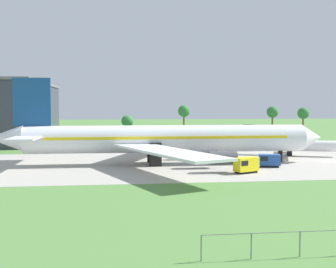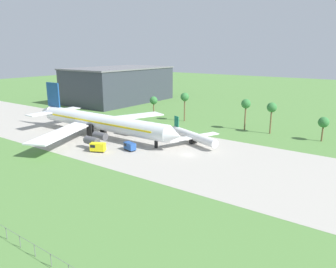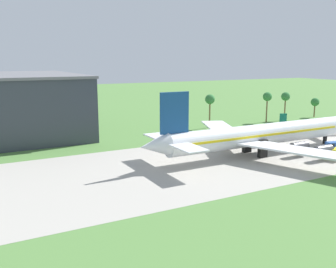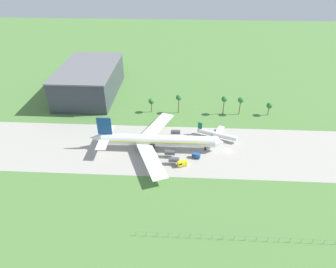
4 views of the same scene
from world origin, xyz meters
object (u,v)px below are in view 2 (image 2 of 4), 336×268
(jet_airliner, at_px, (99,122))
(fuel_truck, at_px, (97,147))
(terminal_building, at_px, (119,85))
(baggage_tug, at_px, (130,146))
(regional_aircraft, at_px, (193,136))

(jet_airliner, bearing_deg, fuel_truck, -44.96)
(fuel_truck, distance_m, terminal_building, 101.35)
(baggage_tug, bearing_deg, fuel_truck, -134.89)
(jet_airliner, distance_m, regional_aircraft, 34.35)
(fuel_truck, bearing_deg, regional_aircraft, 53.33)
(terminal_building, bearing_deg, fuel_truck, -49.80)
(jet_airliner, relative_size, baggage_tug, 15.59)
(regional_aircraft, relative_size, baggage_tug, 4.82)
(regional_aircraft, distance_m, terminal_building, 98.98)
(jet_airliner, xyz_separation_m, fuel_truck, (13.74, -13.72, -3.69))
(jet_airliner, distance_m, baggage_tug, 22.03)
(baggage_tug, xyz_separation_m, fuel_truck, (-6.84, -6.87, 0.16))
(fuel_truck, relative_size, terminal_building, 0.08)
(regional_aircraft, distance_m, baggage_tug, 21.62)
(baggage_tug, distance_m, terminal_building, 100.99)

